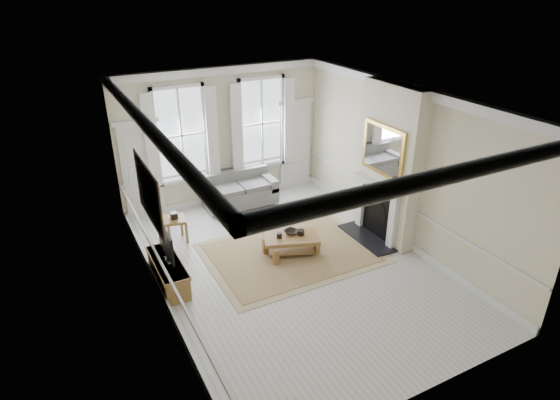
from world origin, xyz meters
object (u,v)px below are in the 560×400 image
sofa (239,192)px  tv_stand (168,273)px  side_table (175,223)px  coffee_table (291,239)px

sofa → tv_stand: bearing=-134.8°
tv_stand → side_table: bearing=69.1°
sofa → tv_stand: (-2.52, -2.54, -0.11)m
coffee_table → tv_stand: bearing=-162.3°
side_table → tv_stand: (-0.57, -1.49, -0.20)m
coffee_table → sofa: bearing=111.3°
side_table → tv_stand: side_table is taller
coffee_table → tv_stand: size_ratio=0.92×
side_table → tv_stand: size_ratio=0.40×
side_table → tv_stand: 1.61m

